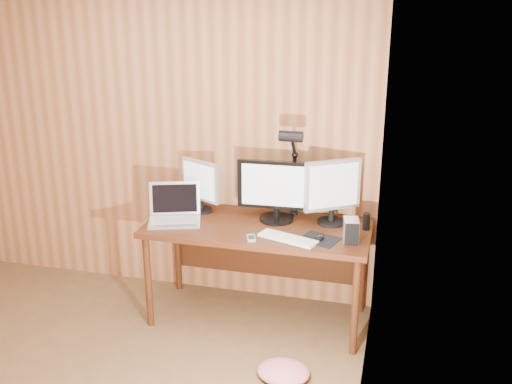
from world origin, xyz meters
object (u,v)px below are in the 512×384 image
at_px(desk, 260,237).
at_px(monitor_left, 201,185).
at_px(monitor_center, 277,190).
at_px(laptop, 175,211).
at_px(mouse, 320,237).
at_px(phone, 251,238).
at_px(desk_lamp, 292,160).
at_px(monitor_right, 332,190).
at_px(keyboard, 288,238).
at_px(speaker, 366,221).
at_px(hard_drive, 351,231).

height_order(desk, monitor_left, monitor_left).
relative_size(monitor_center, laptop, 1.31).
height_order(laptop, mouse, laptop).
bearing_deg(phone, desk_lamp, 46.81).
distance_m(desk, monitor_center, 0.38).
distance_m(monitor_center, monitor_right, 0.40).
distance_m(laptop, keyboard, 0.88).
bearing_deg(desk, speaker, 3.32).
xyz_separation_m(monitor_right, mouse, (-0.04, -0.31, -0.23)).
relative_size(keyboard, mouse, 4.18).
height_order(keyboard, phone, keyboard).
relative_size(laptop, speaker, 3.66).
height_order(desk, phone, phone).
bearing_deg(monitor_center, hard_drive, -27.05).
xyz_separation_m(monitor_right, phone, (-0.49, -0.41, -0.25)).
height_order(hard_drive, desk_lamp, desk_lamp).
xyz_separation_m(desk, keyboard, (0.26, -0.26, 0.13)).
height_order(monitor_center, desk_lamp, desk_lamp).
bearing_deg(phone, monitor_left, 120.89).
xyz_separation_m(desk, speaker, (0.76, 0.04, 0.18)).
bearing_deg(mouse, hard_drive, 26.63).
distance_m(desk, speaker, 0.78).
relative_size(desk, monitor_left, 4.02).
height_order(keyboard, hard_drive, hard_drive).
bearing_deg(laptop, hard_drive, -21.81).
relative_size(monitor_right, speaker, 3.95).
bearing_deg(laptop, monitor_left, 39.86).
bearing_deg(desk_lamp, mouse, -56.45).
relative_size(monitor_right, phone, 3.93).
height_order(monitor_left, monitor_right, monitor_right).
xyz_separation_m(keyboard, desk_lamp, (-0.05, 0.38, 0.44)).
bearing_deg(desk_lamp, laptop, -168.36).
height_order(laptop, keyboard, laptop).
bearing_deg(monitor_left, monitor_center, 22.17).
distance_m(phone, speaker, 0.82).
bearing_deg(laptop, phone, -36.25).
distance_m(monitor_left, speaker, 1.25).
bearing_deg(keyboard, desk_lamp, 116.14).
xyz_separation_m(desk, phone, (0.02, -0.32, 0.13)).
height_order(monitor_left, hard_drive, monitor_left).
bearing_deg(speaker, laptop, -173.42).
bearing_deg(monitor_left, monitor_right, 25.55).
bearing_deg(monitor_center, laptop, -169.19).
bearing_deg(phone, monitor_right, 20.86).
xyz_separation_m(laptop, keyboard, (0.87, -0.15, -0.06)).
height_order(monitor_right, mouse, monitor_right).
bearing_deg(speaker, hard_drive, -110.02).
xyz_separation_m(monitor_right, speaker, (0.25, -0.05, -0.20)).
relative_size(desk, mouse, 15.64).
height_order(phone, speaker, speaker).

